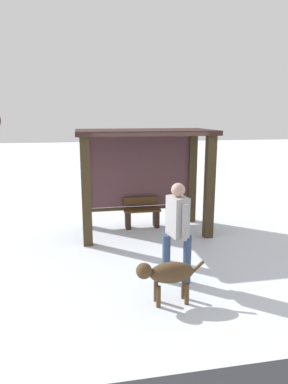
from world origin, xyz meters
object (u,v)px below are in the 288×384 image
person_walking (177,226)px  bench_left_inside (142,214)px  dog (167,274)px  bus_shelter (143,160)px

person_walking → bench_left_inside: bearing=90.9°
bench_left_inside → dog: size_ratio=0.88×
bench_left_inside → person_walking: size_ratio=0.53×
bench_left_inside → dog: (-0.28, -3.74, 0.14)m
dog → person_walking: bearing=62.7°
bus_shelter → person_walking: bus_shelter is taller
bus_shelter → bench_left_inside: bearing=90.0°
bus_shelter → person_walking: bearing=-89.0°
bus_shelter → dog: (-0.28, -3.55, -1.31)m
bus_shelter → bench_left_inside: bus_shelter is taller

